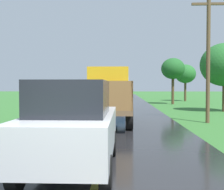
# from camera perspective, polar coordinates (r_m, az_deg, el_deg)

# --- Properties ---
(banana_truck_near) EXTENTS (2.38, 5.82, 2.80)m
(banana_truck_near) POSITION_cam_1_polar(r_m,az_deg,el_deg) (14.06, -0.99, 0.10)
(banana_truck_near) COLOR #2D2D30
(banana_truck_near) RESTS_ON road_surface
(banana_truck_far) EXTENTS (2.38, 5.81, 2.80)m
(banana_truck_far) POSITION_cam_1_polar(r_m,az_deg,el_deg) (29.05, 1.36, 1.00)
(banana_truck_far) COLOR #2D2D30
(banana_truck_far) RESTS_ON road_surface
(utility_pole_roadside) EXTENTS (1.72, 0.20, 6.46)m
(utility_pole_roadside) POSITION_cam_1_polar(r_m,az_deg,el_deg) (15.28, 18.93, 7.69)
(utility_pole_roadside) COLOR brown
(utility_pole_roadside) RESTS_ON ground
(roadside_tree_near_left) EXTENTS (2.44, 2.44, 4.83)m
(roadside_tree_near_left) POSITION_cam_1_polar(r_m,az_deg,el_deg) (30.16, 12.25, 5.18)
(roadside_tree_near_left) COLOR #4C3823
(roadside_tree_near_left) RESTS_ON ground
(roadside_tree_far_left) EXTENTS (2.62, 2.62, 4.65)m
(roadside_tree_far_left) POSITION_cam_1_polar(r_m,az_deg,el_deg) (36.90, 14.65, 4.14)
(roadside_tree_far_left) COLOR #4C3823
(roadside_tree_far_left) RESTS_ON ground
(following_car) EXTENTS (1.74, 4.10, 1.92)m
(following_car) POSITION_cam_1_polar(r_m,az_deg,el_deg) (6.07, -7.87, -5.90)
(following_car) COLOR #B7BABF
(following_car) RESTS_ON road_surface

